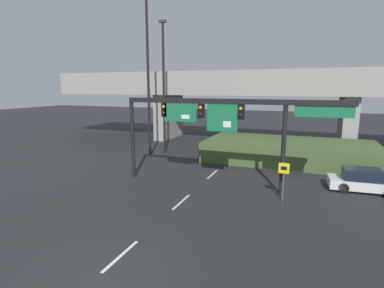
{
  "coord_description": "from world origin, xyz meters",
  "views": [
    {
      "loc": [
        6.49,
        -7.49,
        6.5
      ],
      "look_at": [
        0.0,
        9.25,
        3.11
      ],
      "focal_mm": 28.0,
      "sensor_mm": 36.0,
      "label": 1
    }
  ],
  "objects_px": {
    "parked_sedan_near_right": "(363,181)",
    "speed_limit_sign": "(284,176)",
    "highway_light_pole_far": "(148,64)",
    "signal_gantry": "(218,116)",
    "highway_light_pole_near": "(164,85)"
  },
  "relations": [
    {
      "from": "parked_sedan_near_right",
      "to": "speed_limit_sign",
      "type": "bearing_deg",
      "value": -144.87
    },
    {
      "from": "highway_light_pole_far",
      "to": "parked_sedan_near_right",
      "type": "relative_size",
      "value": 3.79
    },
    {
      "from": "signal_gantry",
      "to": "speed_limit_sign",
      "type": "relative_size",
      "value": 6.17
    },
    {
      "from": "signal_gantry",
      "to": "highway_light_pole_near",
      "type": "distance_m",
      "value": 11.89
    },
    {
      "from": "highway_light_pole_near",
      "to": "speed_limit_sign",
      "type": "bearing_deg",
      "value": -37.88
    },
    {
      "from": "speed_limit_sign",
      "to": "highway_light_pole_far",
      "type": "xyz_separation_m",
      "value": [
        -12.74,
        7.28,
        7.03
      ]
    },
    {
      "from": "speed_limit_sign",
      "to": "parked_sedan_near_right",
      "type": "relative_size",
      "value": 0.54
    },
    {
      "from": "speed_limit_sign",
      "to": "highway_light_pole_near",
      "type": "height_order",
      "value": "highway_light_pole_near"
    },
    {
      "from": "speed_limit_sign",
      "to": "highway_light_pole_near",
      "type": "distance_m",
      "value": 16.47
    },
    {
      "from": "highway_light_pole_far",
      "to": "parked_sedan_near_right",
      "type": "xyz_separation_m",
      "value": [
        17.39,
        -3.54,
        -7.89
      ]
    },
    {
      "from": "highway_light_pole_near",
      "to": "highway_light_pole_far",
      "type": "bearing_deg",
      "value": -100.09
    },
    {
      "from": "highway_light_pole_near",
      "to": "parked_sedan_near_right",
      "type": "xyz_separation_m",
      "value": [
        16.98,
        -5.85,
        -6.1
      ]
    },
    {
      "from": "signal_gantry",
      "to": "parked_sedan_near_right",
      "type": "relative_size",
      "value": 3.34
    },
    {
      "from": "signal_gantry",
      "to": "highway_light_pole_far",
      "type": "bearing_deg",
      "value": 143.67
    },
    {
      "from": "highway_light_pole_near",
      "to": "highway_light_pole_far",
      "type": "height_order",
      "value": "highway_light_pole_far"
    }
  ]
}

